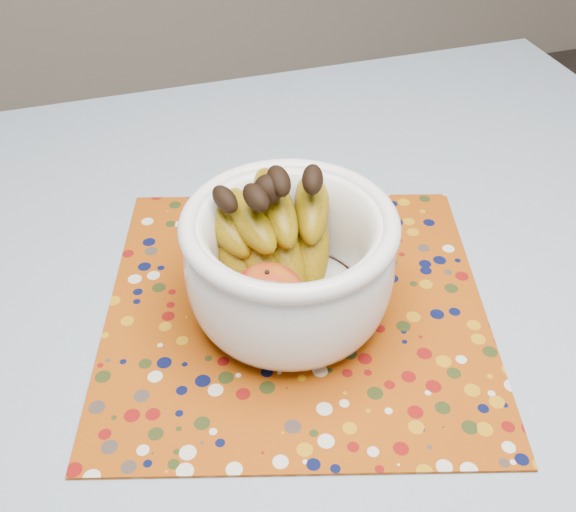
{
  "coord_description": "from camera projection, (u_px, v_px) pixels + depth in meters",
  "views": [
    {
      "loc": [
        -0.2,
        -0.47,
        1.33
      ],
      "look_at": [
        -0.04,
        0.06,
        0.85
      ],
      "focal_mm": 42.0,
      "sensor_mm": 36.0,
      "label": 1
    }
  ],
  "objects": [
    {
      "name": "tablecloth",
      "position": [
        334.0,
        344.0,
        0.76
      ],
      "size": [
        1.32,
        1.32,
        0.01
      ],
      "primitive_type": "cube",
      "color": "slate",
      "rests_on": "table"
    },
    {
      "name": "placemat",
      "position": [
        296.0,
        307.0,
        0.79
      ],
      "size": [
        0.55,
        0.55,
        0.0
      ],
      "primitive_type": "cube",
      "rotation": [
        0.0,
        0.0,
        -0.28
      ],
      "color": "#8D3B07",
      "rests_on": "tablecloth"
    },
    {
      "name": "table",
      "position": [
        331.0,
        389.0,
        0.81
      ],
      "size": [
        1.2,
        1.2,
        0.75
      ],
      "color": "brown",
      "rests_on": "ground"
    },
    {
      "name": "fruit_bowl",
      "position": [
        281.0,
        254.0,
        0.74
      ],
      "size": [
        0.24,
        0.23,
        0.18
      ],
      "color": "white",
      "rests_on": "placemat"
    }
  ]
}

